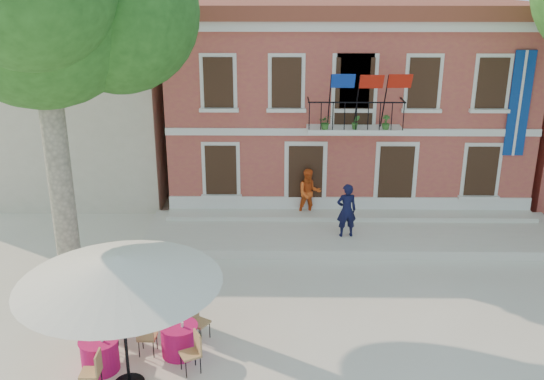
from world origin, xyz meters
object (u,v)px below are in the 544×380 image
at_px(plane_tree_west, 38,4).
at_px(pedestrian_navy, 346,210).
at_px(cafe_table_0, 179,338).
at_px(cafe_table_2, 100,353).
at_px(pedestrian_orange, 309,193).
at_px(cafe_table_1, 130,306).
at_px(patio_umbrella, 119,270).

distance_m(plane_tree_west, pedestrian_navy, 10.84).
height_order(cafe_table_0, cafe_table_2, same).
relative_size(pedestrian_orange, cafe_table_1, 0.93).
height_order(patio_umbrella, cafe_table_0, patio_umbrella).
relative_size(pedestrian_orange, cafe_table_2, 0.90).
bearing_deg(cafe_table_1, pedestrian_orange, 53.53).
bearing_deg(pedestrian_navy, pedestrian_orange, -65.12).
bearing_deg(cafe_table_1, patio_umbrella, -77.76).
distance_m(plane_tree_west, pedestrian_orange, 10.67).
bearing_deg(pedestrian_navy, plane_tree_west, 11.12).
xyz_separation_m(patio_umbrella, cafe_table_0, (0.92, 1.17, -2.38)).
height_order(plane_tree_west, pedestrian_navy, plane_tree_west).
distance_m(patio_umbrella, cafe_table_2, 2.57).
distance_m(cafe_table_1, cafe_table_2, 2.03).
bearing_deg(cafe_table_1, pedestrian_navy, 38.87).
xyz_separation_m(plane_tree_west, patio_umbrella, (2.71, -4.53, -4.95)).
relative_size(cafe_table_0, cafe_table_2, 0.97).
height_order(pedestrian_navy, pedestrian_orange, pedestrian_navy).
height_order(patio_umbrella, pedestrian_navy, patio_umbrella).
height_order(plane_tree_west, cafe_table_0, plane_tree_west).
distance_m(plane_tree_west, cafe_table_0, 8.84).
bearing_deg(pedestrian_orange, pedestrian_navy, -65.69).
distance_m(patio_umbrella, pedestrian_orange, 10.24).
relative_size(pedestrian_navy, cafe_table_1, 0.96).
xyz_separation_m(patio_umbrella, pedestrian_orange, (4.29, 9.15, -1.64)).
height_order(plane_tree_west, patio_umbrella, plane_tree_west).
height_order(pedestrian_navy, cafe_table_1, pedestrian_navy).
relative_size(pedestrian_orange, cafe_table_0, 0.93).
bearing_deg(patio_umbrella, pedestrian_navy, 53.77).
bearing_deg(plane_tree_west, cafe_table_0, -42.81).
bearing_deg(plane_tree_west, cafe_table_1, -42.17).
relative_size(plane_tree_west, cafe_table_2, 5.46).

